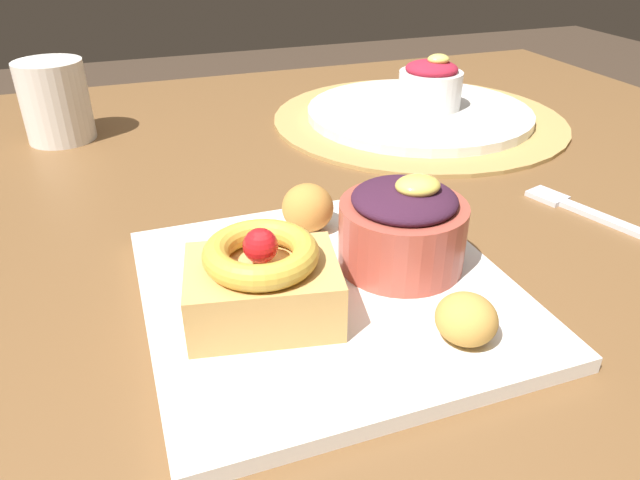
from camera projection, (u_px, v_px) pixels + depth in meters
name	position (u px, v px, depth m)	size (l,w,h in m)	color
dining_table	(274.00, 264.00, 0.66)	(1.31, 0.93, 0.73)	brown
woven_placemat	(418.00, 119.00, 0.80)	(0.39, 0.39, 0.01)	#AD894C
front_plate	(329.00, 292.00, 0.44)	(0.26, 0.26, 0.01)	white
cake_slice	(262.00, 281.00, 0.39)	(0.11, 0.09, 0.07)	tan
berry_ramekin	(403.00, 227.00, 0.44)	(0.10, 0.10, 0.07)	#B24C3D
fritter_front	(466.00, 319.00, 0.37)	(0.04, 0.04, 0.03)	gold
fritter_middle	(310.00, 207.00, 0.50)	(0.04, 0.04, 0.04)	#BC7F38
back_plate	(419.00, 113.00, 0.79)	(0.30, 0.30, 0.01)	white
back_ramekin	(430.00, 84.00, 0.78)	(0.08, 0.08, 0.07)	white
fork	(579.00, 209.00, 0.56)	(0.05, 0.13, 0.00)	silver
coffee_mug	(55.00, 101.00, 0.71)	(0.08, 0.08, 0.10)	silver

